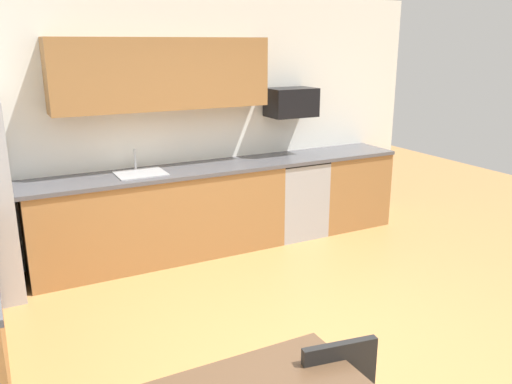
# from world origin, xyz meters

# --- Properties ---
(ground_plane) EXTENTS (12.00, 12.00, 0.00)m
(ground_plane) POSITION_xyz_m (0.00, 0.00, 0.00)
(ground_plane) COLOR #B77F47
(wall_back) EXTENTS (5.80, 0.10, 2.70)m
(wall_back) POSITION_xyz_m (0.00, 2.65, 1.35)
(wall_back) COLOR silver
(wall_back) RESTS_ON ground
(cabinet_run_back) EXTENTS (2.63, 0.60, 0.90)m
(cabinet_run_back) POSITION_xyz_m (-0.43, 2.30, 0.45)
(cabinet_run_back) COLOR olive
(cabinet_run_back) RESTS_ON ground
(cabinet_run_back_right) EXTENTS (0.92, 0.60, 0.90)m
(cabinet_run_back_right) POSITION_xyz_m (1.94, 2.30, 0.45)
(cabinet_run_back_right) COLOR olive
(cabinet_run_back_right) RESTS_ON ground
(countertop_back) EXTENTS (4.80, 0.64, 0.04)m
(countertop_back) POSITION_xyz_m (0.00, 2.30, 0.92)
(countertop_back) COLOR #4C4C51
(countertop_back) RESTS_ON cabinet_run_back
(upper_cabinets_back) EXTENTS (2.20, 0.34, 0.70)m
(upper_cabinets_back) POSITION_xyz_m (-0.30, 2.43, 1.90)
(upper_cabinets_back) COLOR olive
(oven_range) EXTENTS (0.60, 0.60, 0.91)m
(oven_range) POSITION_xyz_m (1.18, 2.30, 0.46)
(oven_range) COLOR #999BA0
(oven_range) RESTS_ON ground
(microwave) EXTENTS (0.54, 0.36, 0.32)m
(microwave) POSITION_xyz_m (1.18, 2.40, 1.55)
(microwave) COLOR black
(sink_basin) EXTENTS (0.48, 0.40, 0.14)m
(sink_basin) POSITION_xyz_m (-0.62, 2.30, 0.88)
(sink_basin) COLOR #A5A8AD
(sink_basin) RESTS_ON countertop_back
(sink_faucet) EXTENTS (0.02, 0.02, 0.24)m
(sink_faucet) POSITION_xyz_m (-0.62, 2.48, 1.04)
(sink_faucet) COLOR #B2B5BA
(sink_faucet) RESTS_ON countertop_back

